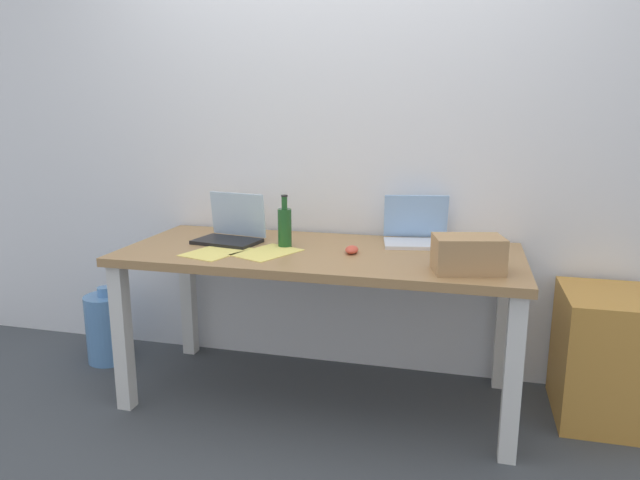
% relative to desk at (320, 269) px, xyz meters
% --- Properties ---
extents(ground_plane, '(8.00, 8.00, 0.00)m').
position_rel_desk_xyz_m(ground_plane, '(0.00, 0.00, -0.66)').
color(ground_plane, '#42474C').
extents(back_wall, '(5.20, 0.08, 2.60)m').
position_rel_desk_xyz_m(back_wall, '(0.00, 0.45, 0.64)').
color(back_wall, white).
rests_on(back_wall, ground).
extents(desk, '(1.87, 0.79, 0.75)m').
position_rel_desk_xyz_m(desk, '(0.00, 0.00, 0.00)').
color(desk, '#A37A4C').
rests_on(desk, ground).
extents(laptop_left, '(0.35, 0.27, 0.24)m').
position_rel_desk_xyz_m(laptop_left, '(-0.48, 0.07, 0.15)').
color(laptop_left, black).
rests_on(laptop_left, desk).
extents(laptop_right, '(0.35, 0.29, 0.24)m').
position_rel_desk_xyz_m(laptop_right, '(0.43, 0.25, 0.14)').
color(laptop_right, silver).
rests_on(laptop_right, desk).
extents(beer_bottle, '(0.07, 0.07, 0.25)m').
position_rel_desk_xyz_m(beer_bottle, '(-0.18, 0.03, 0.19)').
color(beer_bottle, '#1E5123').
rests_on(beer_bottle, desk).
extents(computer_mouse, '(0.07, 0.10, 0.03)m').
position_rel_desk_xyz_m(computer_mouse, '(0.16, -0.02, 0.11)').
color(computer_mouse, '#D84C38').
rests_on(computer_mouse, desk).
extents(cardboard_box, '(0.31, 0.24, 0.15)m').
position_rel_desk_xyz_m(cardboard_box, '(0.68, -0.21, 0.17)').
color(cardboard_box, tan).
rests_on(cardboard_box, desk).
extents(paper_sheet_front_left, '(0.29, 0.35, 0.00)m').
position_rel_desk_xyz_m(paper_sheet_front_left, '(-0.46, -0.16, 0.09)').
color(paper_sheet_front_left, '#F4E06B').
rests_on(paper_sheet_front_left, desk).
extents(paper_yellow_folder, '(0.31, 0.36, 0.00)m').
position_rel_desk_xyz_m(paper_yellow_folder, '(-0.23, -0.11, 0.09)').
color(paper_yellow_folder, '#F4E06B').
rests_on(paper_yellow_folder, desk).
extents(water_cooler_jug, '(0.24, 0.24, 0.43)m').
position_rel_desk_xyz_m(water_cooler_jug, '(-1.27, 0.12, -0.46)').
color(water_cooler_jug, '#598CC6').
rests_on(water_cooler_jug, ground).
extents(filing_cabinet, '(0.40, 0.48, 0.60)m').
position_rel_desk_xyz_m(filing_cabinet, '(1.31, 0.14, -0.36)').
color(filing_cabinet, '#C68938').
rests_on(filing_cabinet, ground).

